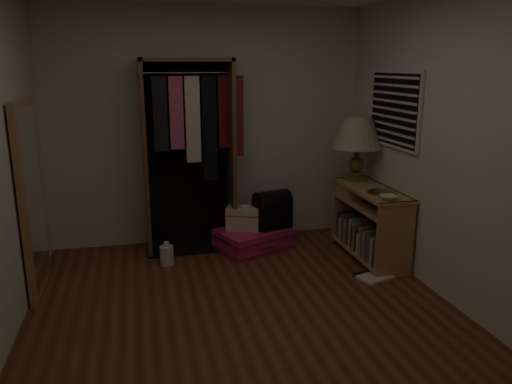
# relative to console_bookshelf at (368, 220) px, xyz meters

# --- Properties ---
(ground) EXTENTS (4.00, 4.00, 0.00)m
(ground) POSITION_rel_console_bookshelf_xyz_m (-1.53, -1.05, -0.39)
(ground) COLOR #562C18
(ground) RESTS_ON ground
(room_walls) EXTENTS (3.52, 4.02, 2.60)m
(room_walls) POSITION_rel_console_bookshelf_xyz_m (-1.46, -1.00, 1.11)
(room_walls) COLOR beige
(room_walls) RESTS_ON ground
(console_bookshelf) EXTENTS (0.42, 1.12, 0.75)m
(console_bookshelf) POSITION_rel_console_bookshelf_xyz_m (0.00, 0.00, 0.00)
(console_bookshelf) COLOR #A57E50
(console_bookshelf) RESTS_ON ground
(open_wardrobe) EXTENTS (1.06, 0.50, 2.05)m
(open_wardrobe) POSITION_rel_console_bookshelf_xyz_m (-1.74, 0.72, 0.83)
(open_wardrobe) COLOR brown
(open_wardrobe) RESTS_ON ground
(floor_mirror) EXTENTS (0.06, 0.80, 1.70)m
(floor_mirror) POSITION_rel_console_bookshelf_xyz_m (-3.24, -0.05, 0.46)
(floor_mirror) COLOR #A77B51
(floor_mirror) RESTS_ON ground
(pink_suitcase) EXTENTS (0.91, 0.80, 0.23)m
(pink_suitcase) POSITION_rel_console_bookshelf_xyz_m (-1.13, 0.47, -0.28)
(pink_suitcase) COLOR #C91861
(pink_suitcase) RESTS_ON ground
(train_case) EXTENTS (0.43, 0.36, 0.26)m
(train_case) POSITION_rel_console_bookshelf_xyz_m (-1.23, 0.52, -0.04)
(train_case) COLOR #C4B996
(train_case) RESTS_ON pink_suitcase
(black_bag) EXTENTS (0.44, 0.34, 0.42)m
(black_bag) POSITION_rel_console_bookshelf_xyz_m (-0.91, 0.48, 0.05)
(black_bag) COLOR black
(black_bag) RESTS_ON pink_suitcase
(table_lamp) EXTENTS (0.65, 0.65, 0.69)m
(table_lamp) POSITION_rel_console_bookshelf_xyz_m (0.01, 0.36, 0.86)
(table_lamp) COLOR #4A4F26
(table_lamp) RESTS_ON console_bookshelf
(brass_tray) EXTENTS (0.36, 0.36, 0.02)m
(brass_tray) POSITION_rel_console_bookshelf_xyz_m (0.01, -0.24, 0.37)
(brass_tray) COLOR olive
(brass_tray) RESTS_ON console_bookshelf
(ceramic_bowl) EXTENTS (0.19, 0.19, 0.04)m
(ceramic_bowl) POSITION_rel_console_bookshelf_xyz_m (-0.04, -0.48, 0.38)
(ceramic_bowl) COLOR #ADD0AE
(ceramic_bowl) RESTS_ON console_bookshelf
(white_jug) EXTENTS (0.17, 0.17, 0.24)m
(white_jug) POSITION_rel_console_bookshelf_xyz_m (-2.09, 0.25, -0.29)
(white_jug) COLOR silver
(white_jug) RESTS_ON ground
(floor_book) EXTENTS (0.37, 0.33, 0.03)m
(floor_book) POSITION_rel_console_bookshelf_xyz_m (-0.19, -0.54, -0.38)
(floor_book) COLOR beige
(floor_book) RESTS_ON ground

